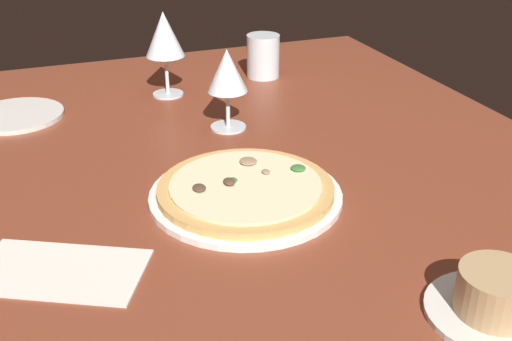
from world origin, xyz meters
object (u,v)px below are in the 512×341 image
object	(u,v)px
pizza_main	(246,191)
wine_glass_near	(227,73)
paper_menu	(60,271)
water_glass	(263,58)
ramekin_on_saucer	(496,298)
wine_glass_far	(164,36)
side_plate	(16,115)

from	to	relation	value
pizza_main	wine_glass_near	xyz separation A→B (cm)	(-27.22, 6.15, 9.75)
pizza_main	paper_menu	distance (cm)	29.99
wine_glass_near	water_glass	bearing A→B (deg)	146.91
ramekin_on_saucer	paper_menu	distance (cm)	52.56
pizza_main	wine_glass_near	distance (cm)	29.56
wine_glass_far	paper_menu	distance (cm)	66.69
ramekin_on_saucer	wine_glass_near	xyz separation A→B (cm)	(-62.84, -11.04, 8.48)
ramekin_on_saucer	side_plate	world-z (taller)	ramekin_on_saucer
wine_glass_near	paper_menu	xyz separation A→B (cm)	(36.80, -34.55, -10.81)
wine_glass_far	wine_glass_near	size ratio (longest dim) A/B	1.17
paper_menu	wine_glass_far	bearing A→B (deg)	-177.68
ramekin_on_saucer	paper_menu	size ratio (longest dim) A/B	0.73
ramekin_on_saucer	paper_menu	bearing A→B (deg)	-119.74
wine_glass_near	water_glass	xyz separation A→B (cm)	(-26.97, 17.57, -6.42)
wine_glass_near	water_glass	size ratio (longest dim) A/B	1.56
side_plate	paper_menu	xyz separation A→B (cm)	(56.87, 3.74, -0.30)
ramekin_on_saucer	water_glass	world-z (taller)	water_glass
side_plate	water_glass	bearing A→B (deg)	97.04
water_glass	paper_menu	xyz separation A→B (cm)	(63.77, -52.13, -4.39)
wine_glass_far	side_plate	size ratio (longest dim) A/B	0.98
pizza_main	wine_glass_far	bearing A→B (deg)	-179.51
pizza_main	water_glass	size ratio (longest dim) A/B	2.97
paper_menu	wine_glass_near	bearing A→B (deg)	164.45
ramekin_on_saucer	water_glass	distance (cm)	90.08
pizza_main	wine_glass_near	world-z (taller)	wine_glass_near
water_glass	side_plate	distance (cm)	56.44
side_plate	wine_glass_far	bearing A→B (deg)	94.06
wine_glass_near	side_plate	xyz separation A→B (cm)	(-20.08, -38.29, -10.51)
water_glass	paper_menu	bearing A→B (deg)	-39.26
water_glass	pizza_main	bearing A→B (deg)	-23.64
pizza_main	paper_menu	bearing A→B (deg)	-71.36
wine_glass_far	water_glass	distance (cm)	26.04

